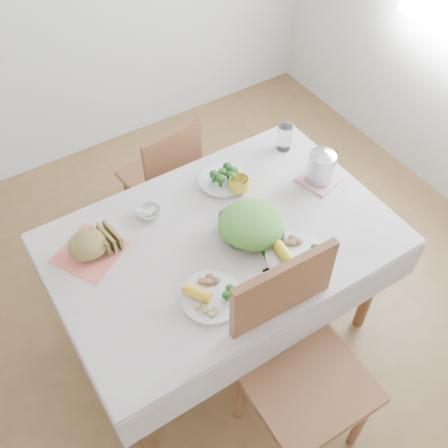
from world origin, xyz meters
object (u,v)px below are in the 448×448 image
chair_far (159,170)px  electric_kettle (322,162)px  salad_bowl (251,229)px  dinner_plate_left (212,297)px  dinner_plate_right (296,257)px  dining_table (223,287)px  chair_near (304,386)px  yellow_mug (239,185)px

chair_far → electric_kettle: 1.02m
salad_bowl → dinner_plate_left: 0.38m
chair_far → dinner_plate_right: chair_far is taller
dining_table → electric_kettle: bearing=5.1°
dinner_plate_right → dining_table: bearing=126.8°
dinner_plate_right → electric_kettle: 0.52m
chair_far → salad_bowl: (0.02, -0.89, 0.33)m
chair_near → salad_bowl: bearing=79.4°
yellow_mug → dining_table: bearing=-137.7°
salad_bowl → chair_near: bearing=-102.1°
chair_far → dinner_plate_right: 1.16m
dinner_plate_right → dinner_plate_left: bearing=177.0°
yellow_mug → electric_kettle: electric_kettle is taller
chair_far → dining_table: bearing=77.3°
chair_near → yellow_mug: 0.95m
salad_bowl → dining_table: bearing=156.3°
electric_kettle → yellow_mug: bearing=160.6°
chair_far → yellow_mug: size_ratio=8.33×
dinner_plate_left → chair_far: bearing=74.4°
dining_table → chair_far: size_ratio=1.66×
dinner_plate_left → dinner_plate_right: size_ratio=0.96×
dining_table → dinner_plate_right: bearing=-53.2°
dining_table → dinner_plate_right: size_ratio=5.24×
chair_far → electric_kettle: electric_kettle is taller
chair_near → dinner_plate_left: chair_near is taller
salad_bowl → dinner_plate_left: bearing=-148.8°
dining_table → yellow_mug: yellow_mug is taller
salad_bowl → dinner_plate_right: (0.09, -0.22, -0.02)m
dining_table → yellow_mug: size_ratio=13.84×
electric_kettle → dinner_plate_right: bearing=-137.5°
dinner_plate_left → electric_kettle: 0.86m
chair_near → dinner_plate_right: 0.54m
dinner_plate_right → yellow_mug: bearing=87.4°
chair_near → salad_bowl: (0.13, 0.60, 0.33)m
chair_far → dinner_plate_left: 1.17m
dining_table → dinner_plate_left: dinner_plate_left is taller
dining_table → chair_near: size_ratio=1.32×
dining_table → dinner_plate_left: bearing=-130.3°
chair_far → chair_near: bearing=79.5°
salad_bowl → yellow_mug: (0.11, 0.25, 0.01)m
dinner_plate_right → electric_kettle: size_ratio=1.47×
chair_far → dinner_plate_left: chair_far is taller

